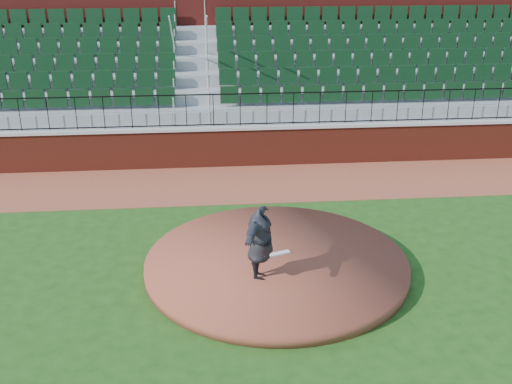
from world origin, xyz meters
TOP-DOWN VIEW (x-y plane):
  - ground at (0.00, 0.00)m, footprint 90.00×90.00m
  - warning_track at (0.00, 5.40)m, footprint 34.00×3.20m
  - field_wall at (0.00, 7.00)m, footprint 34.00×0.35m
  - wall_cap at (0.00, 7.00)m, footprint 34.00×0.45m
  - wall_railing at (0.00, 7.00)m, footprint 34.00×0.05m
  - seating_stands at (0.00, 9.72)m, footprint 34.00×5.10m
  - concourse_wall at (0.00, 12.52)m, footprint 34.00×0.50m
  - pitchers_mound at (0.33, 0.20)m, footprint 5.69×5.69m
  - pitching_rubber at (0.40, 0.40)m, footprint 0.54×0.30m
  - pitcher at (-0.10, -0.54)m, footprint 0.99×1.96m

SIDE VIEW (x-z plane):
  - ground at x=0.00m, z-range 0.00..0.00m
  - warning_track at x=0.00m, z-range 0.00..0.01m
  - pitchers_mound at x=0.33m, z-range 0.00..0.25m
  - pitching_rubber at x=0.40m, z-range 0.25..0.29m
  - field_wall at x=0.00m, z-range 0.00..1.20m
  - pitcher at x=-0.10m, z-range 0.25..1.79m
  - wall_cap at x=0.00m, z-range 1.20..1.30m
  - wall_railing at x=0.00m, z-range 1.30..2.30m
  - seating_stands at x=0.00m, z-range 0.00..4.60m
  - concourse_wall at x=0.00m, z-range 0.00..5.50m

